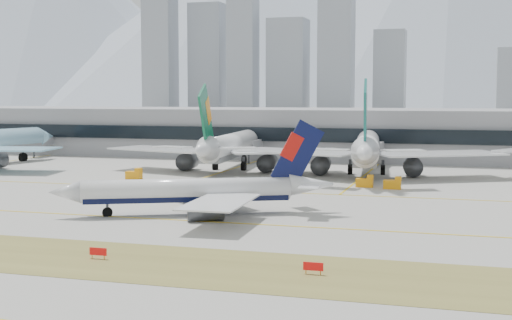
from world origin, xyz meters
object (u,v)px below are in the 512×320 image
(widebody_eva, at_px, (228,148))
(terminal, at_px, (353,133))
(taxiing_airliner, at_px, (198,191))
(widebody_cathay, at_px, (367,150))

(widebody_eva, distance_m, terminal, 54.15)
(widebody_eva, xyz_separation_m, terminal, (24.50, 48.26, 1.61))
(taxiing_airliner, relative_size, terminal, 0.15)
(taxiing_airliner, relative_size, widebody_eva, 0.70)
(widebody_eva, distance_m, widebody_cathay, 35.42)
(taxiing_airliner, height_order, widebody_eva, widebody_eva)
(taxiing_airliner, xyz_separation_m, widebody_eva, (-16.91, 65.51, 2.15))
(widebody_cathay, bearing_deg, widebody_eva, 82.93)
(taxiing_airliner, bearing_deg, widebody_eva, -100.40)
(widebody_eva, xyz_separation_m, widebody_cathay, (35.42, -0.25, 0.24))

